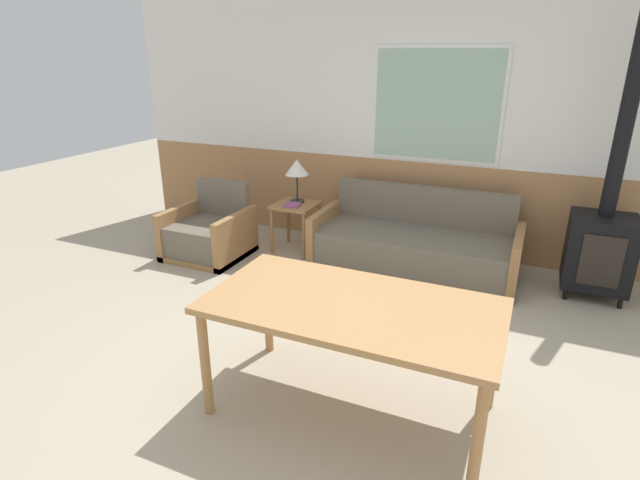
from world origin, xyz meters
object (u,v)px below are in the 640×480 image
object	(u,v)px
armchair	(209,235)
dining_table	(352,314)
table_lamp	(297,169)
couch	(414,247)
wood_stove	(603,232)
side_table	(295,213)

from	to	relation	value
armchair	dining_table	distance (m)	2.92
table_lamp	couch	bearing A→B (deg)	-2.32
armchair	wood_stove	distance (m)	3.83
couch	dining_table	size ratio (longest dim) A/B	1.20
side_table	table_lamp	distance (m)	0.49
side_table	dining_table	size ratio (longest dim) A/B	0.32
couch	wood_stove	distance (m)	1.69
side_table	dining_table	xyz separation A→B (m)	(1.50, -2.26, 0.24)
couch	side_table	distance (m)	1.34
couch	armchair	distance (m)	2.19
dining_table	side_table	bearing A→B (deg)	123.59
armchair	side_table	bearing A→B (deg)	26.96
wood_stove	table_lamp	bearing A→B (deg)	-179.28
couch	wood_stove	world-z (taller)	wood_stove
side_table	couch	bearing A→B (deg)	1.06
dining_table	wood_stove	world-z (taller)	wood_stove
dining_table	wood_stove	xyz separation A→B (m)	(1.47, 2.38, -0.06)
couch	wood_stove	xyz separation A→B (m)	(1.64, 0.09, 0.37)
couch	armchair	xyz separation A→B (m)	(-2.12, -0.54, -0.00)
armchair	dining_table	world-z (taller)	armchair
couch	table_lamp	size ratio (longest dim) A/B	4.29
table_lamp	dining_table	size ratio (longest dim) A/B	0.28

